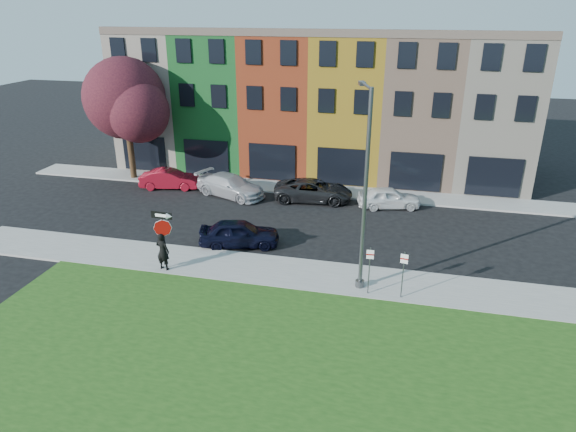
% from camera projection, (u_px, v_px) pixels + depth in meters
% --- Properties ---
extents(ground, '(120.00, 120.00, 0.00)m').
position_uv_depth(ground, '(288.00, 309.00, 21.67)').
color(ground, black).
rests_on(ground, ground).
extents(sidewalk_near, '(40.00, 3.00, 0.12)m').
position_uv_depth(sidewalk_near, '(344.00, 279.00, 23.91)').
color(sidewalk_near, gray).
rests_on(sidewalk_near, ground).
extents(sidewalk_far, '(40.00, 2.40, 0.12)m').
position_uv_depth(sidewalk_far, '(296.00, 188.00, 35.78)').
color(sidewalk_far, gray).
rests_on(sidewalk_far, ground).
extents(rowhouse_block, '(30.00, 10.12, 10.00)m').
position_uv_depth(rowhouse_block, '(320.00, 102.00, 39.35)').
color(rowhouse_block, beige).
rests_on(rowhouse_block, ground).
extents(stop_sign, '(1.05, 0.11, 2.98)m').
position_uv_depth(stop_sign, '(163.00, 229.00, 23.89)').
color(stop_sign, black).
rests_on(stop_sign, sidewalk_near).
extents(man, '(0.86, 0.71, 1.91)m').
position_uv_depth(man, '(163.00, 251.00, 24.37)').
color(man, black).
rests_on(man, sidewalk_near).
extents(sedan_near, '(3.74, 5.03, 1.43)m').
position_uv_depth(sedan_near, '(239.00, 233.00, 27.15)').
color(sedan_near, black).
rests_on(sedan_near, ground).
extents(parked_car_red, '(3.00, 4.64, 1.35)m').
position_uv_depth(parked_car_red, '(170.00, 179.00, 35.73)').
color(parked_car_red, maroon).
rests_on(parked_car_red, ground).
extents(parked_car_silver, '(5.21, 6.26, 1.44)m').
position_uv_depth(parked_car_silver, '(231.00, 186.00, 34.27)').
color(parked_car_silver, '#B0B0B5').
rests_on(parked_car_silver, ground).
extents(parked_car_dark, '(3.32, 5.52, 1.41)m').
position_uv_depth(parked_car_dark, '(313.00, 190.00, 33.45)').
color(parked_car_dark, black).
rests_on(parked_car_dark, ground).
extents(parked_car_white, '(3.42, 4.64, 1.33)m').
position_uv_depth(parked_car_white, '(389.00, 198.00, 32.31)').
color(parked_car_white, white).
rests_on(parked_car_white, ground).
extents(street_lamp, '(0.96, 2.52, 8.84)m').
position_uv_depth(street_lamp, '(364.00, 192.00, 21.68)').
color(street_lamp, '#4D5053').
rests_on(street_lamp, sidewalk_near).
extents(parking_sign_a, '(0.32, 0.09, 2.23)m').
position_uv_depth(parking_sign_a, '(369.00, 265.00, 22.11)').
color(parking_sign_a, '#4D5053').
rests_on(parking_sign_a, sidewalk_near).
extents(parking_sign_b, '(0.32, 0.11, 2.19)m').
position_uv_depth(parking_sign_b, '(403.00, 269.00, 21.81)').
color(parking_sign_b, '#4D5053').
rests_on(parking_sign_b, sidewalk_near).
extents(tree_purple, '(6.80, 5.95, 8.60)m').
position_uv_depth(tree_purple, '(127.00, 100.00, 35.78)').
color(tree_purple, black).
rests_on(tree_purple, sidewalk_far).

